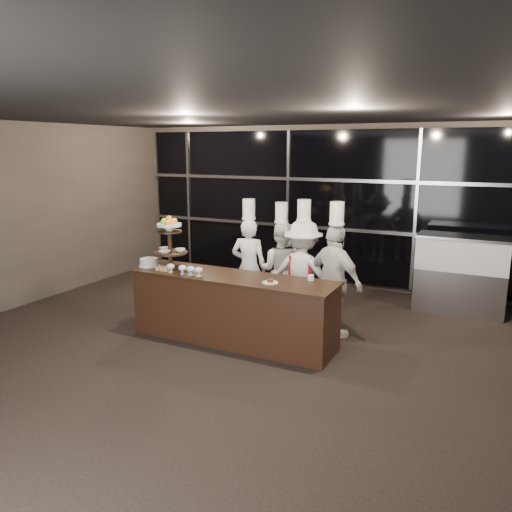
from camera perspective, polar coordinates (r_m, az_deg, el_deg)
The scene contains 14 objects.
room at distance 4.87m, azimuth -6.01°, elevation -0.66°, with size 10.00×10.00×10.00m.
window_wall at distance 9.36m, azimuth 10.54°, elevation 5.46°, with size 8.60×0.10×2.80m.
buffet_counter at distance 6.76m, azimuth -2.67°, elevation -6.00°, with size 2.84×0.74×0.92m.
display_stand at distance 7.07m, azimuth -9.84°, elevation 1.96°, with size 0.48×0.48×0.74m.
compotes at distance 6.73m, azimuth -8.06°, elevation -1.43°, with size 0.56×0.11×0.12m.
layer_cake at distance 7.31m, azimuth -12.14°, elevation -0.72°, with size 0.30×0.30×0.11m.
pastry_squares at distance 7.02m, azimuth -10.48°, elevation -1.41°, with size 0.20×0.13×0.05m.
small_plate at distance 6.27m, azimuth 1.63°, elevation -2.97°, with size 0.20×0.20×0.05m.
chef_cup at distance 6.43m, azimuth 6.29°, elevation -2.48°, with size 0.08×0.08×0.07m, color white.
display_case at distance 8.52m, azimuth 22.39°, elevation -1.51°, with size 1.37×0.60×1.24m.
chef_a at distance 7.73m, azimuth -0.81°, elevation -1.07°, with size 0.61×0.45×1.83m.
chef_b at distance 7.68m, azimuth 2.86°, elevation -1.47°, with size 0.81×0.68×1.78m.
chef_c at distance 7.27m, azimuth 5.37°, elevation -1.99°, with size 1.04×0.63×1.87m.
chef_d at distance 6.87m, azimuth 8.97°, elevation -2.80°, with size 1.01×0.75×1.89m.
Camera 1 is at (2.57, -3.99, 2.59)m, focal length 35.00 mm.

